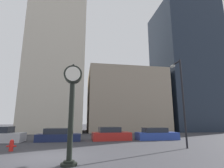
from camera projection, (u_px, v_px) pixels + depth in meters
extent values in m
plane|color=#38383D|center=(48.00, 157.00, 9.79)|extent=(200.00, 200.00, 0.00)
cube|color=beige|center=(60.00, 43.00, 36.08)|extent=(10.21, 12.00, 35.58)
cube|color=gray|center=(124.00, 101.00, 35.88)|extent=(14.75, 12.00, 11.82)
cube|color=#1E2838|center=(186.00, 67.00, 40.03)|extent=(12.53, 12.00, 28.17)
cylinder|color=black|center=(69.00, 164.00, 7.95)|extent=(0.76, 0.76, 0.12)
cylinder|color=black|center=(69.00, 162.00, 7.98)|extent=(0.51, 0.51, 0.10)
cylinder|color=black|center=(71.00, 120.00, 8.36)|extent=(0.25, 0.25, 3.62)
cylinder|color=black|center=(73.00, 75.00, 8.83)|extent=(0.89, 0.40, 0.89)
cylinder|color=white|center=(73.00, 74.00, 8.63)|extent=(0.73, 0.02, 0.73)
cylinder|color=white|center=(73.00, 76.00, 9.03)|extent=(0.73, 0.02, 0.73)
sphere|color=black|center=(74.00, 65.00, 8.93)|extent=(0.12, 0.12, 0.12)
cube|color=#BCBCC1|center=(0.00, 138.00, 16.75)|extent=(4.29, 2.09, 0.87)
cube|color=#19234C|center=(59.00, 137.00, 17.63)|extent=(4.34, 1.86, 0.72)
cube|color=#232833|center=(57.00, 131.00, 17.72)|extent=(2.39, 1.63, 0.56)
cube|color=red|center=(111.00, 136.00, 18.47)|extent=(4.09, 2.06, 0.82)
cube|color=#232833|center=(110.00, 130.00, 18.57)|extent=(2.27, 1.75, 0.54)
cube|color=#28429E|center=(157.00, 136.00, 19.07)|extent=(4.49, 1.93, 0.78)
cube|color=#232833|center=(155.00, 130.00, 19.17)|extent=(2.48, 1.68, 0.50)
cylinder|color=red|center=(11.00, 147.00, 11.80)|extent=(0.27, 0.27, 0.59)
sphere|color=red|center=(12.00, 141.00, 11.87)|extent=(0.26, 0.26, 0.26)
cylinder|color=red|center=(8.00, 146.00, 11.77)|extent=(0.18, 0.09, 0.09)
cylinder|color=red|center=(15.00, 146.00, 11.84)|extent=(0.18, 0.09, 0.09)
cylinder|color=black|center=(183.00, 102.00, 13.67)|extent=(0.14, 0.14, 6.95)
cylinder|color=black|center=(176.00, 63.00, 14.94)|extent=(0.11, 1.20, 0.11)
ellipsoid|color=silver|center=(173.00, 66.00, 15.50)|extent=(0.36, 0.60, 0.24)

